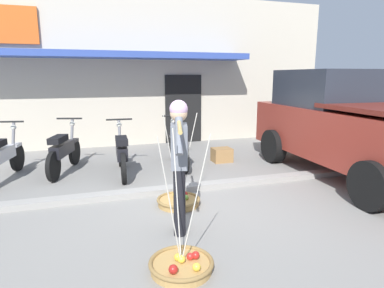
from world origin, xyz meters
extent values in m
plane|color=gray|center=(0.00, 0.00, 0.00)|extent=(90.00, 90.00, 0.00)
cube|color=gray|center=(0.00, 0.70, 0.05)|extent=(20.00, 0.24, 0.10)
cylinder|color=black|center=(-0.42, -0.85, 0.43)|extent=(0.15, 0.15, 0.86)
cylinder|color=black|center=(-0.38, -0.67, 0.43)|extent=(0.15, 0.15, 0.86)
cube|color=slate|center=(-0.40, -0.76, 1.13)|extent=(0.28, 0.38, 0.54)
sphere|color=#E0B78E|center=(-0.40, -0.76, 1.53)|extent=(0.21, 0.21, 0.21)
sphere|color=#D1A8CC|center=(-0.40, -0.76, 1.58)|extent=(0.22, 0.22, 0.22)
cylinder|color=slate|center=(-0.46, -0.99, 1.30)|extent=(0.17, 0.35, 0.43)
cylinder|color=slate|center=(-0.34, -0.53, 1.30)|extent=(0.17, 0.35, 0.43)
cylinder|color=tan|center=(-0.40, -0.76, 1.45)|extent=(0.48, 1.73, 0.04)
cylinder|color=#B2894C|center=(-0.62, -1.62, 0.04)|extent=(0.63, 0.63, 0.09)
torus|color=olive|center=(-0.62, -1.62, 0.10)|extent=(0.68, 0.68, 0.05)
sphere|color=#AB1F1B|center=(-0.75, -1.78, 0.14)|extent=(0.09, 0.09, 0.09)
sphere|color=red|center=(-0.46, -1.59, 0.13)|extent=(0.08, 0.08, 0.08)
sphere|color=yellow|center=(-0.62, -1.62, 0.13)|extent=(0.08, 0.08, 0.08)
sphere|color=yellow|center=(-0.51, -1.80, 0.13)|extent=(0.08, 0.08, 0.08)
sphere|color=gold|center=(-0.64, -1.57, 0.13)|extent=(0.08, 0.08, 0.08)
sphere|color=red|center=(-0.51, -1.59, 0.13)|extent=(0.08, 0.08, 0.08)
cylinder|color=silver|center=(-0.62, -1.48, 0.77)|extent=(0.01, 0.30, 1.36)
cylinder|color=silver|center=(-0.75, -1.69, 0.77)|extent=(0.26, 0.16, 1.36)
cylinder|color=silver|center=(-0.49, -1.69, 0.77)|extent=(0.26, 0.16, 1.36)
cylinder|color=#B2894C|center=(-0.18, 0.10, 0.04)|extent=(0.63, 0.63, 0.09)
torus|color=olive|center=(-0.18, 0.10, 0.10)|extent=(0.68, 0.68, 0.05)
sphere|color=red|center=(-0.06, 0.16, 0.14)|extent=(0.10, 0.10, 0.10)
sphere|color=yellow|center=(-0.21, -0.09, 0.13)|extent=(0.08, 0.08, 0.08)
sphere|color=yellow|center=(-0.20, 0.20, 0.14)|extent=(0.09, 0.09, 0.09)
sphere|color=#75B645|center=(-0.07, 0.06, 0.13)|extent=(0.08, 0.08, 0.08)
cylinder|color=silver|center=(-0.18, 0.24, 0.77)|extent=(0.01, 0.30, 1.36)
cylinder|color=silver|center=(-0.31, 0.02, 0.77)|extent=(0.26, 0.16, 1.36)
cylinder|color=silver|center=(-0.05, 0.02, 0.77)|extent=(0.26, 0.16, 1.36)
cylinder|color=black|center=(-2.92, 2.99, 0.29)|extent=(0.19, 0.58, 0.58)
cube|color=silver|center=(-2.92, 2.99, 0.55)|extent=(0.19, 0.30, 0.06)
cube|color=silver|center=(-3.06, 2.28, 0.51)|extent=(0.38, 0.92, 0.24)
cylinder|color=slate|center=(-2.94, 2.89, 0.68)|extent=(0.12, 0.30, 0.76)
cylinder|color=black|center=(-2.95, 2.81, 1.07)|extent=(0.54, 0.14, 0.04)
sphere|color=silver|center=(-2.92, 2.97, 0.93)|extent=(0.11, 0.11, 0.11)
cylinder|color=black|center=(-1.78, 3.16, 0.29)|extent=(0.24, 0.58, 0.58)
cylinder|color=black|center=(-2.13, 1.97, 0.29)|extent=(0.24, 0.58, 0.58)
cube|color=black|center=(-1.78, 3.16, 0.55)|extent=(0.21, 0.31, 0.06)
cube|color=black|center=(-1.98, 2.46, 0.51)|extent=(0.44, 0.92, 0.24)
cube|color=black|center=(-2.03, 2.29, 0.75)|extent=(0.37, 0.60, 0.12)
cylinder|color=slate|center=(-1.81, 3.06, 0.68)|extent=(0.14, 0.30, 0.76)
cylinder|color=black|center=(-1.83, 2.98, 1.07)|extent=(0.53, 0.19, 0.04)
sphere|color=silver|center=(-1.78, 3.14, 0.93)|extent=(0.11, 0.11, 0.11)
cylinder|color=black|center=(-0.81, 2.68, 0.29)|extent=(0.11, 0.58, 0.58)
cylinder|color=black|center=(-0.87, 1.44, 0.29)|extent=(0.11, 0.58, 0.58)
cube|color=black|center=(-0.81, 2.68, 0.55)|extent=(0.15, 0.29, 0.06)
cube|color=black|center=(-0.84, 1.96, 0.51)|extent=(0.25, 0.91, 0.24)
cube|color=black|center=(-0.85, 1.78, 0.75)|extent=(0.25, 0.57, 0.12)
cylinder|color=slate|center=(-0.81, 2.58, 0.68)|extent=(0.08, 0.30, 0.76)
cylinder|color=black|center=(-0.82, 2.50, 1.07)|extent=(0.54, 0.06, 0.04)
sphere|color=silver|center=(-0.81, 2.66, 0.93)|extent=(0.11, 0.11, 0.11)
cylinder|color=black|center=(0.47, 2.96, 0.29)|extent=(0.11, 0.58, 0.58)
cylinder|color=black|center=(0.39, 1.72, 0.29)|extent=(0.11, 0.58, 0.58)
cube|color=black|center=(0.47, 2.96, 0.55)|extent=(0.16, 0.29, 0.06)
cube|color=black|center=(0.42, 2.24, 0.51)|extent=(0.25, 0.91, 0.24)
cube|color=black|center=(0.41, 2.06, 0.75)|extent=(0.25, 0.57, 0.12)
cylinder|color=slate|center=(0.46, 2.86, 0.68)|extent=(0.08, 0.30, 0.76)
cylinder|color=black|center=(0.46, 2.78, 1.07)|extent=(0.54, 0.07, 0.04)
sphere|color=silver|center=(0.47, 2.94, 0.93)|extent=(0.11, 0.11, 0.11)
cube|color=maroon|center=(3.51, 0.48, 0.86)|extent=(2.06, 4.76, 0.96)
cube|color=#282D38|center=(3.54, 1.30, 1.72)|extent=(1.81, 1.94, 0.76)
cylinder|color=black|center=(2.61, 1.97, 0.38)|extent=(0.29, 0.77, 0.76)
cylinder|color=black|center=(4.51, 1.90, 0.38)|extent=(0.29, 0.77, 0.76)
cylinder|color=black|center=(2.51, -0.95, 0.38)|extent=(0.29, 0.77, 0.76)
cube|color=silver|center=(3.59, 2.85, 0.50)|extent=(0.44, 0.03, 0.12)
cube|color=beige|center=(-0.66, 7.40, 2.10)|extent=(13.00, 5.00, 4.20)
cube|color=#334CA3|center=(-0.66, 4.40, 2.50)|extent=(7.15, 1.00, 0.16)
cube|color=black|center=(1.29, 4.88, 1.00)|extent=(1.10, 0.06, 2.00)
cube|color=olive|center=(1.49, 2.37, 0.16)|extent=(0.44, 0.36, 0.32)
camera|label=1|loc=(-1.45, -4.59, 1.98)|focal=30.95mm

